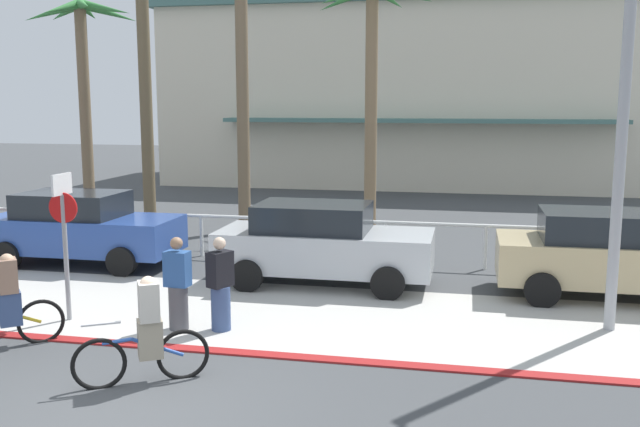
# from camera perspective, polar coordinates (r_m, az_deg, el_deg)

# --- Properties ---
(ground_plane) EXTENTS (80.00, 80.00, 0.00)m
(ground_plane) POSITION_cam_1_polar(r_m,az_deg,el_deg) (18.31, -1.20, -2.78)
(ground_plane) COLOR #424447
(sidewalk_strip) EXTENTS (44.00, 4.00, 0.02)m
(sidewalk_strip) POSITION_cam_1_polar(r_m,az_deg,el_deg) (12.90, -7.11, -7.89)
(sidewalk_strip) COLOR beige
(sidewalk_strip) RESTS_ON ground
(curb_paint) EXTENTS (44.00, 0.24, 0.03)m
(curb_paint) POSITION_cam_1_polar(r_m,az_deg,el_deg) (11.12, -10.52, -10.73)
(curb_paint) COLOR maroon
(curb_paint) RESTS_ON ground
(building_backdrop) EXTENTS (23.72, 10.83, 8.33)m
(building_backdrop) POSITION_cam_1_polar(r_m,az_deg,el_deg) (34.22, 8.56, 9.66)
(building_backdrop) COLOR beige
(building_backdrop) RESTS_ON ground
(rail_fence) EXTENTS (27.22, 0.08, 1.04)m
(rail_fence) POSITION_cam_1_polar(r_m,az_deg,el_deg) (16.72, -2.38, -1.00)
(rail_fence) COLOR white
(rail_fence) RESTS_ON ground
(stop_sign_bike_lane) EXTENTS (0.52, 0.56, 2.56)m
(stop_sign_bike_lane) POSITION_cam_1_polar(r_m,az_deg,el_deg) (12.69, -20.04, -0.91)
(stop_sign_bike_lane) COLOR gray
(stop_sign_bike_lane) RESTS_ON ground
(streetlight_curb) EXTENTS (0.24, 2.54, 7.50)m
(streetlight_curb) POSITION_cam_1_polar(r_m,az_deg,el_deg) (11.98, 23.82, 10.80)
(streetlight_curb) COLOR #9EA0A5
(streetlight_curb) RESTS_ON ground
(palm_tree_0) EXTENTS (3.28, 3.13, 6.91)m
(palm_tree_0) POSITION_cam_1_polar(r_m,az_deg,el_deg) (23.70, -18.64, 12.12)
(palm_tree_0) COLOR #756047
(palm_tree_0) RESTS_ON ground
(palm_tree_1) EXTENTS (3.38, 2.74, 8.00)m
(palm_tree_1) POSITION_cam_1_polar(r_m,az_deg,el_deg) (21.29, -14.01, 14.10)
(palm_tree_1) COLOR brown
(palm_tree_1) RESTS_ON ground
(palm_tree_3) EXTENTS (3.55, 2.80, 7.13)m
(palm_tree_3) POSITION_cam_1_polar(r_m,az_deg,el_deg) (20.83, 4.16, 13.30)
(palm_tree_3) COLOR #846B4C
(palm_tree_3) RESTS_ON ground
(car_blue_1) EXTENTS (4.40, 2.02, 1.69)m
(car_blue_1) POSITION_cam_1_polar(r_m,az_deg,el_deg) (17.21, -18.81, -1.08)
(car_blue_1) COLOR #284793
(car_blue_1) RESTS_ON ground
(car_silver_2) EXTENTS (4.40, 2.02, 1.69)m
(car_silver_2) POSITION_cam_1_polar(r_m,az_deg,el_deg) (14.50, 0.19, -2.42)
(car_silver_2) COLOR #B2B7BC
(car_silver_2) RESTS_ON ground
(car_tan_3) EXTENTS (4.40, 2.02, 1.69)m
(car_tan_3) POSITION_cam_1_polar(r_m,az_deg,el_deg) (14.57, 22.63, -3.06)
(car_tan_3) COLOR tan
(car_tan_3) RESTS_ON ground
(cyclist_blue_0) EXTENTS (1.59, 0.99, 1.50)m
(cyclist_blue_0) POSITION_cam_1_polar(r_m,az_deg,el_deg) (9.81, -13.91, -9.38)
(cyclist_blue_0) COLOR black
(cyclist_blue_0) RESTS_ON ground
(cyclist_yellow_1) EXTENTS (1.42, 1.23, 1.50)m
(cyclist_yellow_1) POSITION_cam_1_polar(r_m,az_deg,el_deg) (11.87, -24.09, -6.68)
(cyclist_yellow_1) COLOR black
(cyclist_yellow_1) RESTS_ON ground
(pedestrian_0) EXTENTS (0.43, 0.48, 1.58)m
(pedestrian_0) POSITION_cam_1_polar(r_m,az_deg,el_deg) (11.70, -8.08, -6.04)
(pedestrian_0) COLOR #384C7A
(pedestrian_0) RESTS_ON ground
(pedestrian_1) EXTENTS (0.42, 0.34, 1.57)m
(pedestrian_1) POSITION_cam_1_polar(r_m,az_deg,el_deg) (11.86, -11.45, -5.95)
(pedestrian_1) COLOR #4C4C51
(pedestrian_1) RESTS_ON ground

